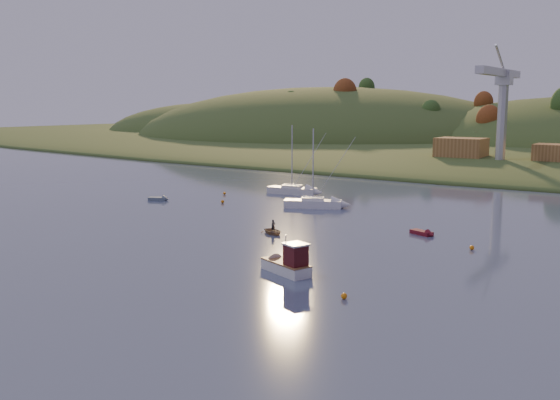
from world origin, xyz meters
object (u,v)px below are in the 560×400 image
Objects in this scene: sailboat_near at (313,203)px; sailboat_far at (292,190)px; canoe at (273,231)px; fishing_boat at (283,262)px; grey_dinghy at (161,199)px; red_tender at (426,234)px.

sailboat_far is at bearing 109.80° from sailboat_near.
fishing_boat is at bearing -114.66° from canoe.
sailboat_far reaches higher than grey_dinghy.
canoe is (6.15, -18.78, -0.42)m from sailboat_near.
sailboat_near is 19.76m from canoe.
sailboat_near is 14.37m from sailboat_far.
canoe is at bearing -126.45° from red_tender.
sailboat_far reaches higher than fishing_boat.
sailboat_near is at bearing 44.99° from canoe.
fishing_boat is 23.10m from red_tender.
fishing_boat is 46.69m from grey_dinghy.
grey_dinghy is (-40.01, 24.05, -0.64)m from fishing_boat.
red_tender is (21.21, -9.25, -0.52)m from sailboat_near.
sailboat_near reaches higher than grey_dinghy.
grey_dinghy is at bearing -135.66° from sailboat_far.
sailboat_near reaches higher than red_tender.
canoe is at bearing -31.39° from fishing_boat.
grey_dinghy is at bearing -10.89° from fishing_boat.
sailboat_far reaches higher than red_tender.
canoe is 0.90× the size of grey_dinghy.
sailboat_far is 3.36× the size of red_tender.
canoe is at bearing -46.07° from grey_dinghy.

